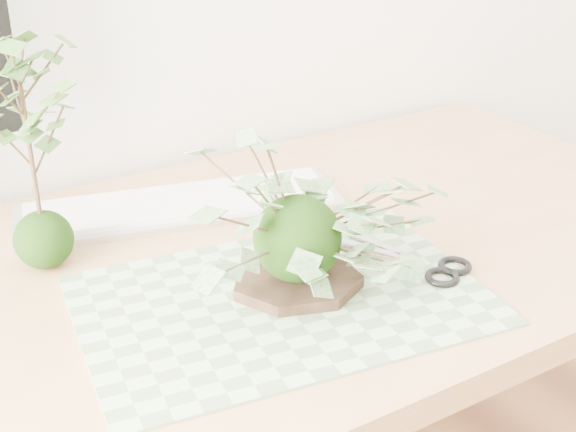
{
  "coord_description": "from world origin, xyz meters",
  "views": [
    {
      "loc": [
        -0.45,
        0.4,
        1.27
      ],
      "look_at": [
        0.0,
        1.14,
        0.84
      ],
      "focal_mm": 50.0,
      "sensor_mm": 36.0,
      "label": 1
    }
  ],
  "objects_px": {
    "desk": "(190,332)",
    "ivy_kokedama": "(298,201)",
    "keyboard": "(180,205)",
    "maple_kokedama": "(23,102)"
  },
  "relations": [
    {
      "from": "ivy_kokedama",
      "to": "maple_kokedama",
      "type": "xyz_separation_m",
      "value": [
        -0.25,
        0.23,
        0.1
      ]
    },
    {
      "from": "ivy_kokedama",
      "to": "keyboard",
      "type": "distance_m",
      "value": 0.31
    },
    {
      "from": "desk",
      "to": "maple_kokedama",
      "type": "height_order",
      "value": "maple_kokedama"
    },
    {
      "from": "desk",
      "to": "maple_kokedama",
      "type": "distance_m",
      "value": 0.37
    },
    {
      "from": "desk",
      "to": "ivy_kokedama",
      "type": "bearing_deg",
      "value": -44.55
    },
    {
      "from": "maple_kokedama",
      "to": "desk",
      "type": "bearing_deg",
      "value": -40.08
    },
    {
      "from": "ivy_kokedama",
      "to": "keyboard",
      "type": "bearing_deg",
      "value": 96.11
    },
    {
      "from": "desk",
      "to": "ivy_kokedama",
      "type": "distance_m",
      "value": 0.26
    },
    {
      "from": "desk",
      "to": "ivy_kokedama",
      "type": "xyz_separation_m",
      "value": [
        0.11,
        -0.1,
        0.21
      ]
    },
    {
      "from": "maple_kokedama",
      "to": "keyboard",
      "type": "distance_m",
      "value": 0.32
    }
  ]
}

